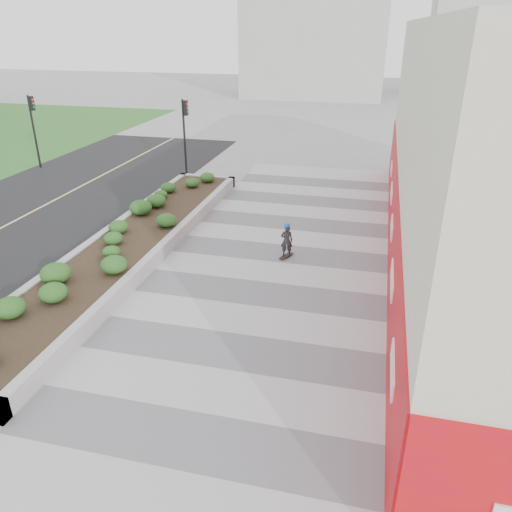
# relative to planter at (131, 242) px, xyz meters

# --- Properties ---
(ground) EXTENTS (160.00, 160.00, 0.00)m
(ground) POSITION_rel_planter_xyz_m (5.50, -7.00, -0.42)
(ground) COLOR gray
(ground) RESTS_ON ground
(walkway) EXTENTS (8.00, 36.00, 0.01)m
(walkway) POSITION_rel_planter_xyz_m (5.50, -4.00, -0.41)
(walkway) COLOR #A8A8AD
(walkway) RESTS_ON ground
(building) EXTENTS (6.04, 24.08, 8.00)m
(building) POSITION_rel_planter_xyz_m (12.48, 1.98, 3.56)
(building) COLOR beige
(building) RESTS_ON ground
(planter) EXTENTS (3.00, 18.00, 0.90)m
(planter) POSITION_rel_planter_xyz_m (0.00, 0.00, 0.00)
(planter) COLOR #9E9EA0
(planter) RESTS_ON ground
(traffic_signal_near) EXTENTS (0.33, 0.28, 4.20)m
(traffic_signal_near) POSITION_rel_planter_xyz_m (-1.73, 10.50, 2.34)
(traffic_signal_near) COLOR black
(traffic_signal_near) RESTS_ON ground
(traffic_signal_far) EXTENTS (0.33, 0.28, 4.20)m
(traffic_signal_far) POSITION_rel_planter_xyz_m (-10.93, 10.00, 2.34)
(traffic_signal_far) COLOR black
(traffic_signal_far) RESTS_ON ground
(distant_bldg_north_l) EXTENTS (16.00, 12.00, 20.00)m
(distant_bldg_north_l) POSITION_rel_planter_xyz_m (0.50, 48.00, 9.58)
(distant_bldg_north_l) COLOR #ADAAA3
(distant_bldg_north_l) RESTS_ON ground
(manhole_cover) EXTENTS (0.44, 0.44, 0.01)m
(manhole_cover) POSITION_rel_planter_xyz_m (6.00, -4.00, -0.42)
(manhole_cover) COLOR #595654
(manhole_cover) RESTS_ON ground
(skateboarder) EXTENTS (0.49, 0.74, 1.36)m
(skateboarder) POSITION_rel_planter_xyz_m (5.80, 0.89, 0.27)
(skateboarder) COLOR beige
(skateboarder) RESTS_ON ground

